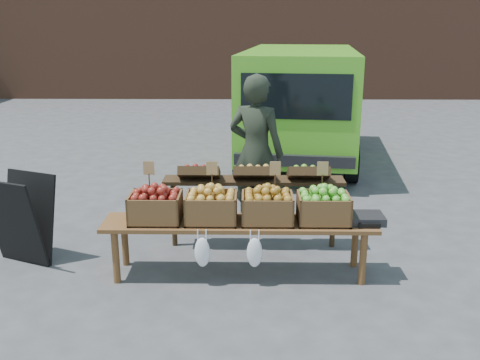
# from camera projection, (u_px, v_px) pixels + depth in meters

# --- Properties ---
(ground) EXTENTS (80.00, 80.00, 0.00)m
(ground) POSITION_uv_depth(u_px,v_px,m) (179.00, 282.00, 5.27)
(ground) COLOR #454548
(delivery_van) EXTENTS (2.59, 4.69, 2.00)m
(delivery_van) POSITION_uv_depth(u_px,v_px,m) (300.00, 106.00, 9.73)
(delivery_van) COLOR #54B023
(delivery_van) RESTS_ON ground
(vendor) EXTENTS (0.81, 0.68, 1.90)m
(vendor) POSITION_uv_depth(u_px,v_px,m) (256.00, 153.00, 6.46)
(vendor) COLOR #22291E
(vendor) RESTS_ON ground
(chalkboard_sign) EXTENTS (0.72, 0.56, 0.96)m
(chalkboard_sign) POSITION_uv_depth(u_px,v_px,m) (22.00, 219.00, 5.59)
(chalkboard_sign) COLOR black
(chalkboard_sign) RESTS_ON ground
(back_table) EXTENTS (2.10, 0.44, 1.04)m
(back_table) POSITION_uv_depth(u_px,v_px,m) (254.00, 203.00, 5.99)
(back_table) COLOR #312112
(back_table) RESTS_ON ground
(display_bench) EXTENTS (2.70, 0.56, 0.57)m
(display_bench) POSITION_uv_depth(u_px,v_px,m) (239.00, 248.00, 5.37)
(display_bench) COLOR brown
(display_bench) RESTS_ON ground
(crate_golden_apples) EXTENTS (0.50, 0.40, 0.28)m
(crate_golden_apples) POSITION_uv_depth(u_px,v_px,m) (156.00, 208.00, 5.26)
(crate_golden_apples) COLOR maroon
(crate_golden_apples) RESTS_ON display_bench
(crate_russet_pears) EXTENTS (0.50, 0.40, 0.28)m
(crate_russet_pears) POSITION_uv_depth(u_px,v_px,m) (211.00, 208.00, 5.25)
(crate_russet_pears) COLOR gold
(crate_russet_pears) RESTS_ON display_bench
(crate_red_apples) EXTENTS (0.50, 0.40, 0.28)m
(crate_red_apples) POSITION_uv_depth(u_px,v_px,m) (267.00, 208.00, 5.24)
(crate_red_apples) COLOR #A87727
(crate_red_apples) RESTS_ON display_bench
(crate_green_apples) EXTENTS (0.50, 0.40, 0.28)m
(crate_green_apples) POSITION_uv_depth(u_px,v_px,m) (323.00, 208.00, 5.23)
(crate_green_apples) COLOR #349319
(crate_green_apples) RESTS_ON display_bench
(weighing_scale) EXTENTS (0.34, 0.30, 0.08)m
(weighing_scale) POSITION_uv_depth(u_px,v_px,m) (366.00, 218.00, 5.26)
(weighing_scale) COLOR black
(weighing_scale) RESTS_ON display_bench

